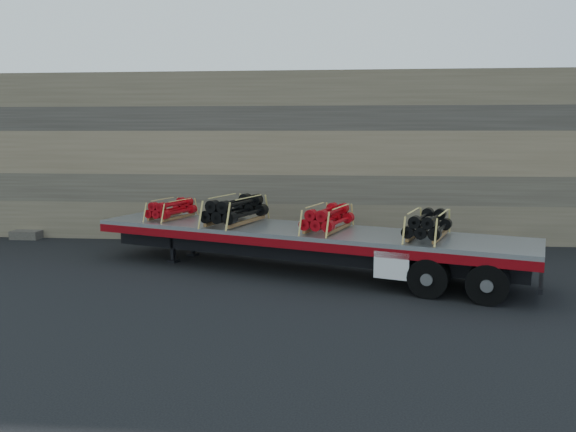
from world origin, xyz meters
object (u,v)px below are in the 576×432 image
at_px(bundle_midfront, 236,211).
at_px(bundle_rear, 428,225).
at_px(trailer, 301,250).
at_px(bundle_midrear, 328,219).
at_px(bundle_front, 172,209).

bearing_deg(bundle_midfront, bundle_rear, 0.00).
distance_m(trailer, bundle_rear, 4.19).
relative_size(trailer, bundle_midrear, 6.75).
bearing_deg(bundle_rear, bundle_midrear, 180.00).
distance_m(bundle_front, bundle_rear, 9.16).
height_order(trailer, bundle_front, bundle_front).
height_order(trailer, bundle_midfront, bundle_midfront).
bearing_deg(bundle_rear, bundle_midfront, -180.00).
bearing_deg(trailer, bundle_midrear, -0.00).
xyz_separation_m(bundle_midrear, bundle_rear, (2.96, -1.05, -0.00)).
bearing_deg(trailer, bundle_rear, -0.00).
xyz_separation_m(trailer, bundle_midfront, (-2.31, 0.82, 1.17)).
relative_size(bundle_midfront, bundle_rear, 1.17).
relative_size(bundle_front, bundle_rear, 0.88).
bearing_deg(bundle_front, bundle_midfront, -0.00).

